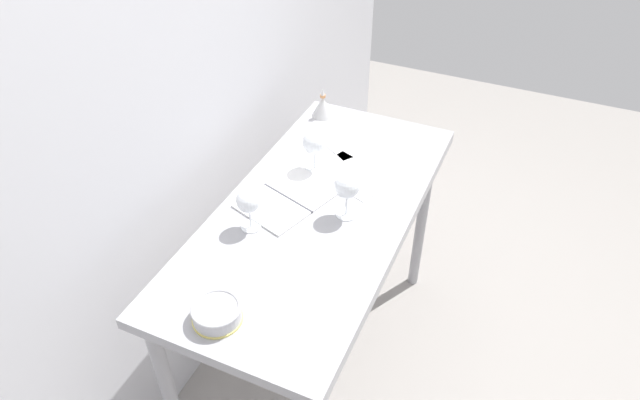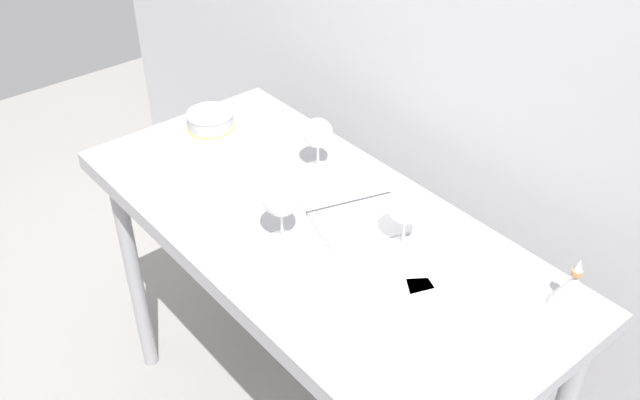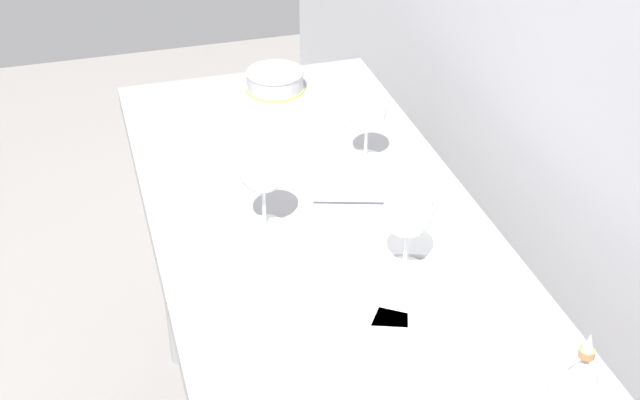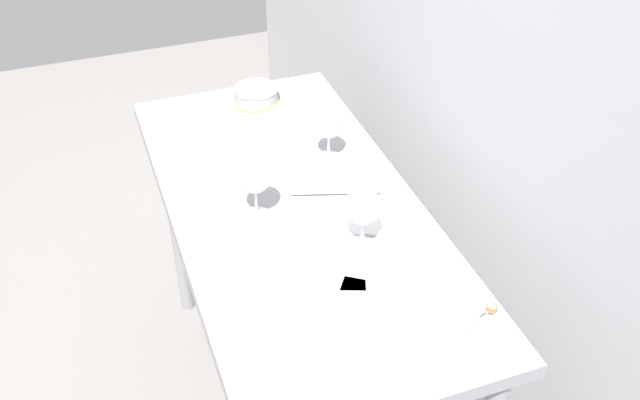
# 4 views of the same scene
# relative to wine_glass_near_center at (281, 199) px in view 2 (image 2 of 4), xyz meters

# --- Properties ---
(back_wall) EXTENTS (3.80, 0.04, 2.60)m
(back_wall) POSITION_rel_wine_glass_near_center_xyz_m (-0.01, 0.60, 0.27)
(back_wall) COLOR silver
(back_wall) RESTS_ON ground_plane
(steel_counter) EXTENTS (1.40, 0.65, 0.90)m
(steel_counter) POSITION_rel_wine_glass_near_center_xyz_m (-0.01, 0.11, -0.23)
(steel_counter) COLOR #98989D
(steel_counter) RESTS_ON ground_plane
(wine_glass_near_center) EXTENTS (0.09, 0.09, 0.18)m
(wine_glass_near_center) POSITION_rel_wine_glass_near_center_xyz_m (0.00, 0.00, 0.00)
(wine_glass_near_center) COLOR white
(wine_glass_near_center) RESTS_ON steel_counter
(wine_glass_far_left) EXTENTS (0.08, 0.08, 0.16)m
(wine_glass_far_left) POSITION_rel_wine_glass_near_center_xyz_m (-0.19, 0.27, -0.01)
(wine_glass_far_left) COLOR white
(wine_glass_far_left) RESTS_ON steel_counter
(wine_glass_far_right) EXTENTS (0.09, 0.09, 0.17)m
(wine_glass_far_right) POSITION_rel_wine_glass_near_center_xyz_m (0.20, 0.21, -0.01)
(wine_glass_far_right) COLOR white
(wine_glass_far_right) RESTS_ON steel_counter
(open_notebook) EXTENTS (0.39, 0.33, 0.01)m
(open_notebook) POSITION_rel_wine_glass_near_center_xyz_m (-0.00, 0.23, -0.12)
(open_notebook) COLOR white
(open_notebook) RESTS_ON steel_counter
(tasting_sheet_upper) EXTENTS (0.29, 0.30, 0.00)m
(tasting_sheet_upper) POSITION_rel_wine_glass_near_center_xyz_m (0.44, 0.17, -0.12)
(tasting_sheet_upper) COLOR white
(tasting_sheet_upper) RESTS_ON steel_counter
(tasting_sheet_lower) EXTENTS (0.27, 0.32, 0.00)m
(tasting_sheet_lower) POSITION_rel_wine_glass_near_center_xyz_m (0.22, 0.06, -0.12)
(tasting_sheet_lower) COLOR white
(tasting_sheet_lower) RESTS_ON steel_counter
(tasting_bowl) EXTENTS (0.15, 0.15, 0.05)m
(tasting_bowl) POSITION_rel_wine_glass_near_center_xyz_m (-0.58, 0.17, -0.10)
(tasting_bowl) COLOR #DBCC66
(tasting_bowl) RESTS_ON steel_counter
(decanter_funnel) EXTENTS (0.10, 0.10, 0.13)m
(decanter_funnel) POSITION_rel_wine_glass_near_center_xyz_m (0.59, 0.35, -0.08)
(decanter_funnel) COLOR silver
(decanter_funnel) RESTS_ON steel_counter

